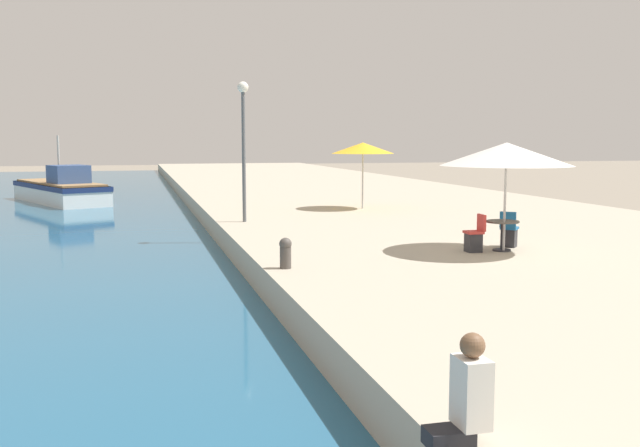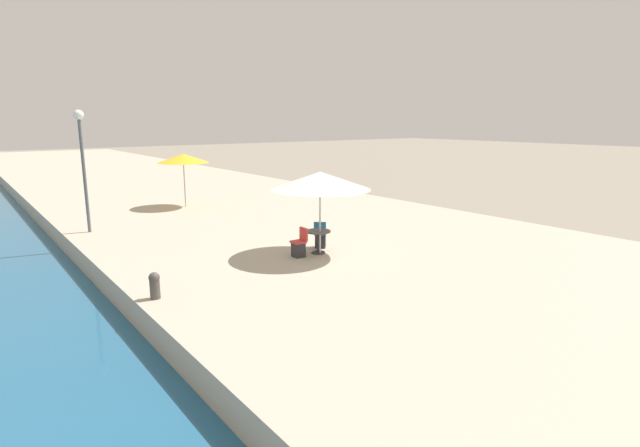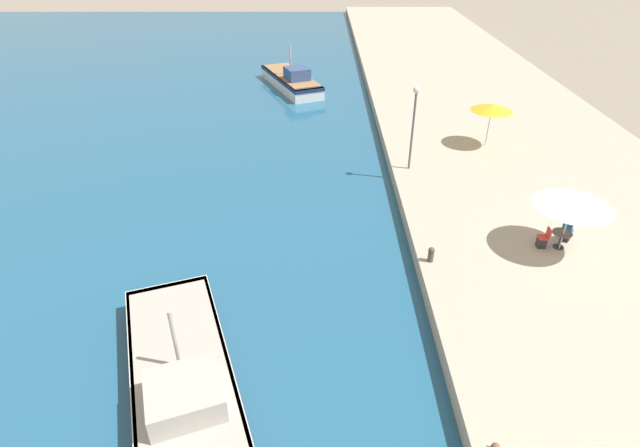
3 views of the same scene
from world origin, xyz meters
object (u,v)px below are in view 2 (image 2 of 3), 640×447
cafe_umbrella_white (183,158)px  mooring_bollard (155,285)px  cafe_table (318,237)px  lamppost (82,150)px  cafe_chair_right (299,247)px  cafe_chair_left (320,238)px  cafe_umbrella_pink (320,181)px

cafe_umbrella_white → mooring_bollard: 13.38m
cafe_table → cafe_umbrella_white: bearing=89.9°
cafe_umbrella_white → mooring_bollard: bearing=-115.1°
mooring_bollard → lamppost: bearing=87.0°
cafe_chair_right → cafe_chair_left: bearing=-65.2°
lamppost → cafe_umbrella_white: bearing=32.5°
cafe_umbrella_pink → lamppost: lamppost is taller
cafe_umbrella_pink → mooring_bollard: (-5.57, -0.85, -2.00)m
cafe_umbrella_white → cafe_chair_right: 11.18m
cafe_chair_left → cafe_umbrella_pink: bearing=-85.2°
cafe_chair_left → mooring_bollard: cafe_chair_left is taller
cafe_umbrella_pink → cafe_chair_left: (0.51, 0.66, -2.03)m
cafe_chair_left → lamppost: (-5.63, 7.19, 2.77)m
cafe_umbrella_pink → lamppost: bearing=123.1°
cafe_chair_left → cafe_chair_right: same height
cafe_chair_right → lamppost: lamppost is taller
cafe_umbrella_white → cafe_chair_left: bearing=-87.4°
cafe_umbrella_white → lamppost: lamppost is taller
cafe_umbrella_white → lamppost: (-5.15, -3.28, 0.73)m
cafe_chair_left → cafe_chair_right: 1.31m
cafe_table → cafe_umbrella_pink: bearing=-100.8°
cafe_umbrella_pink → lamppost: size_ratio=0.69×
cafe_table → lamppost: lamppost is taller
cafe_umbrella_white → cafe_umbrella_pink: bearing=-90.2°
lamppost → cafe_chair_left: bearing=-51.9°
mooring_bollard → cafe_umbrella_white: bearing=64.9°
cafe_table → mooring_bollard: size_ratio=1.22×
cafe_chair_left → cafe_chair_right: size_ratio=1.00×
mooring_bollard → cafe_chair_right: bearing=11.7°
cafe_chair_right → cafe_umbrella_pink: bearing=-100.7°
cafe_umbrella_white → mooring_bollard: size_ratio=3.95×
cafe_umbrella_pink → mooring_bollard: size_ratio=4.81×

